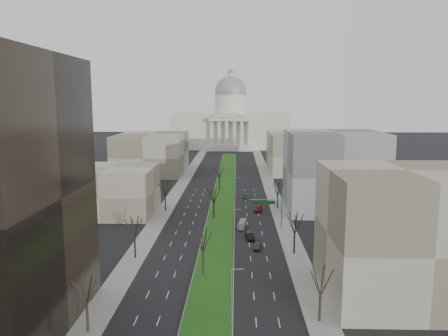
% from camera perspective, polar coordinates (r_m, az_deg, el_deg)
% --- Properties ---
extents(ground, '(600.00, 600.00, 0.00)m').
position_cam_1_polar(ground, '(164.22, 0.09, -2.89)').
color(ground, black).
rests_on(ground, ground).
extents(median, '(8.00, 222.03, 0.20)m').
position_cam_1_polar(median, '(163.21, 0.08, -2.93)').
color(median, '#999993').
rests_on(median, ground).
extents(sidewalk_left, '(5.00, 330.00, 0.15)m').
position_cam_1_polar(sidewalk_left, '(141.47, -7.32, -4.87)').
color(sidewalk_left, gray).
rests_on(sidewalk_left, ground).
extents(sidewalk_right, '(5.00, 330.00, 0.15)m').
position_cam_1_polar(sidewalk_right, '(140.38, 6.99, -4.97)').
color(sidewalk_right, gray).
rests_on(sidewalk_right, ground).
extents(capitol, '(80.00, 46.00, 55.00)m').
position_cam_1_polar(capitol, '(310.79, 0.85, 5.72)').
color(capitol, beige).
rests_on(capitol, ground).
extents(building_beige_left, '(26.00, 22.00, 14.00)m').
position_cam_1_polar(building_beige_left, '(133.80, -14.63, -2.85)').
color(building_beige_left, gray).
rests_on(building_beige_left, ground).
extents(building_tan_right, '(26.00, 24.00, 22.00)m').
position_cam_1_polar(building_tan_right, '(81.32, 22.41, -7.91)').
color(building_tan_right, gray).
rests_on(building_tan_right, ground).
extents(building_grey_right, '(28.00, 26.00, 24.00)m').
position_cam_1_polar(building_grey_right, '(137.66, 14.06, -0.38)').
color(building_grey_right, slate).
rests_on(building_grey_right, ground).
extents(building_far_left, '(30.00, 40.00, 18.00)m').
position_cam_1_polar(building_far_left, '(205.99, -9.39, 1.93)').
color(building_far_left, gray).
rests_on(building_far_left, ground).
extents(building_far_right, '(30.00, 40.00, 18.00)m').
position_cam_1_polar(building_far_right, '(209.40, 10.05, 2.03)').
color(building_far_right, gray).
rests_on(building_far_right, ground).
extents(tree_left_near, '(5.10, 5.10, 9.18)m').
position_cam_1_polar(tree_left_near, '(68.10, -17.58, -14.87)').
color(tree_left_near, black).
rests_on(tree_left_near, ground).
extents(tree_left_mid, '(5.40, 5.40, 9.72)m').
position_cam_1_polar(tree_left_mid, '(95.07, -11.64, -7.52)').
color(tree_left_mid, black).
rests_on(tree_left_mid, ground).
extents(tree_left_far, '(5.28, 5.28, 9.50)m').
position_cam_1_polar(tree_left_far, '(133.20, -7.72, -2.76)').
color(tree_left_far, black).
rests_on(tree_left_far, ground).
extents(tree_right_near, '(5.16, 5.16, 9.29)m').
position_cam_1_polar(tree_right_near, '(69.41, 12.54, -14.12)').
color(tree_right_near, black).
rests_on(tree_right_near, ground).
extents(tree_right_mid, '(5.52, 5.52, 9.94)m').
position_cam_1_polar(tree_right_mid, '(97.23, 9.23, -6.99)').
color(tree_right_mid, black).
rests_on(tree_right_mid, ground).
extents(tree_right_far, '(5.04, 5.04, 9.07)m').
position_cam_1_polar(tree_right_far, '(136.02, 7.03, -2.63)').
color(tree_right_far, black).
rests_on(tree_right_far, ground).
extents(tree_median_a, '(5.40, 5.40, 9.72)m').
position_cam_1_polar(tree_median_a, '(85.20, -2.76, -9.29)').
color(tree_median_a, black).
rests_on(tree_median_a, ground).
extents(tree_median_b, '(5.40, 5.40, 9.72)m').
position_cam_1_polar(tree_median_b, '(123.75, -1.35, -3.50)').
color(tree_median_b, black).
rests_on(tree_median_b, ground).
extents(tree_median_c, '(5.40, 5.40, 9.72)m').
position_cam_1_polar(tree_median_c, '(163.00, -0.61, -0.48)').
color(tree_median_c, black).
rests_on(tree_median_c, ground).
extents(streetlamp_median_a, '(1.90, 0.20, 9.16)m').
position_cam_1_polar(streetlamp_median_a, '(67.17, 1.00, -16.46)').
color(streetlamp_median_a, gray).
rests_on(streetlamp_median_a, ground).
extents(streetlamp_median_b, '(1.90, 0.20, 9.16)m').
position_cam_1_polar(streetlamp_median_b, '(99.93, 1.24, -7.83)').
color(streetlamp_median_b, gray).
rests_on(streetlamp_median_b, ground).
extents(streetlamp_median_c, '(1.90, 0.20, 9.16)m').
position_cam_1_polar(streetlamp_median_c, '(138.71, 1.36, -3.07)').
color(streetlamp_median_c, gray).
rests_on(streetlamp_median_c, ground).
extents(mast_arm_signs, '(9.12, 0.24, 8.09)m').
position_cam_1_polar(mast_arm_signs, '(114.44, 6.19, -5.04)').
color(mast_arm_signs, gray).
rests_on(mast_arm_signs, ground).
extents(car_grey_near, '(2.28, 4.24, 1.37)m').
position_cam_1_polar(car_grey_near, '(100.77, 4.40, -10.18)').
color(car_grey_near, '#43444A').
rests_on(car_grey_near, ground).
extents(car_black, '(2.38, 4.94, 1.56)m').
position_cam_1_polar(car_black, '(107.49, 3.39, -8.88)').
color(car_black, black).
rests_on(car_black, ground).
extents(car_red, '(2.95, 5.62, 1.55)m').
position_cam_1_polar(car_red, '(133.43, 4.45, -5.35)').
color(car_red, maroon).
rests_on(car_red, ground).
extents(car_grey_far, '(2.39, 4.90, 1.34)m').
position_cam_1_polar(car_grey_far, '(150.52, 2.92, -3.74)').
color(car_grey_far, '#484B4F').
rests_on(car_grey_far, ground).
extents(box_van, '(2.45, 6.98, 1.90)m').
position_cam_1_polar(box_van, '(116.67, 2.36, -7.34)').
color(box_van, white).
rests_on(box_van, ground).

